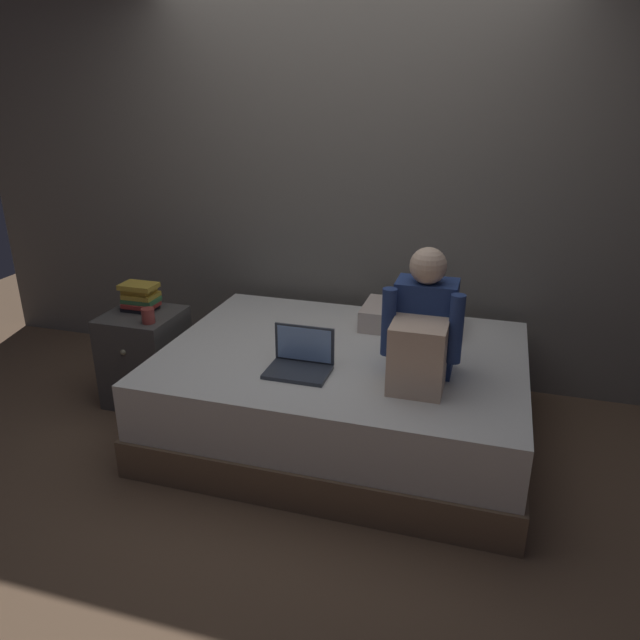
# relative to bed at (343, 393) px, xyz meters

# --- Properties ---
(ground_plane) EXTENTS (8.00, 8.00, 0.00)m
(ground_plane) POSITION_rel_bed_xyz_m (-0.20, -0.30, -0.26)
(ground_plane) COLOR brown
(wall_back) EXTENTS (5.60, 0.10, 2.70)m
(wall_back) POSITION_rel_bed_xyz_m (-0.20, 0.90, 1.09)
(wall_back) COLOR slate
(wall_back) RESTS_ON ground_plane
(bed) EXTENTS (2.00, 1.50, 0.52)m
(bed) POSITION_rel_bed_xyz_m (0.00, 0.00, 0.00)
(bed) COLOR #7A6047
(bed) RESTS_ON ground_plane
(nightstand) EXTENTS (0.44, 0.46, 0.59)m
(nightstand) POSITION_rel_bed_xyz_m (-1.30, 0.04, 0.03)
(nightstand) COLOR #474442
(nightstand) RESTS_ON ground_plane
(person_sitting) EXTENTS (0.39, 0.44, 0.66)m
(person_sitting) POSITION_rel_bed_xyz_m (0.45, -0.20, 0.52)
(person_sitting) COLOR navy
(person_sitting) RESTS_ON bed
(laptop) EXTENTS (0.32, 0.23, 0.22)m
(laptop) POSITION_rel_bed_xyz_m (-0.15, -0.30, 0.32)
(laptop) COLOR #333842
(laptop) RESTS_ON bed
(pillow) EXTENTS (0.56, 0.36, 0.13)m
(pillow) POSITION_rel_bed_xyz_m (0.29, 0.45, 0.33)
(pillow) COLOR beige
(pillow) RESTS_ON bed
(book_stack) EXTENTS (0.22, 0.17, 0.17)m
(book_stack) POSITION_rel_bed_xyz_m (-1.33, 0.11, 0.41)
(book_stack) COLOR black
(book_stack) RESTS_ON nightstand
(mug) EXTENTS (0.08, 0.08, 0.09)m
(mug) POSITION_rel_bed_xyz_m (-1.17, -0.08, 0.37)
(mug) COLOR #933833
(mug) RESTS_ON nightstand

